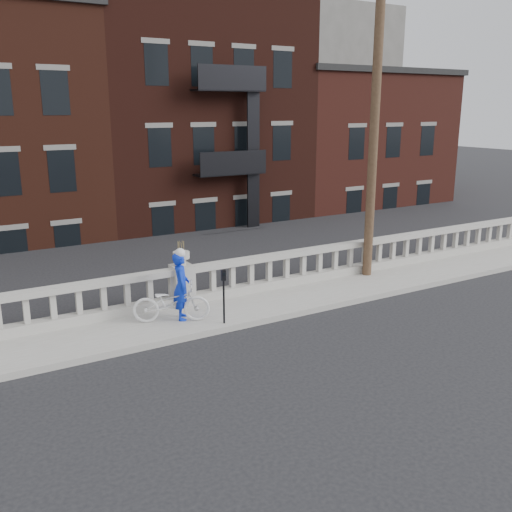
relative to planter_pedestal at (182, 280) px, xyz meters
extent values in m
plane|color=black|center=(0.00, -3.95, -0.83)|extent=(120.00, 120.00, 0.00)
cube|color=gray|center=(0.00, -0.95, -0.76)|extent=(32.00, 2.20, 0.15)
cube|color=gray|center=(0.00, 0.00, -0.56)|extent=(28.00, 0.34, 0.25)
cube|color=gray|center=(0.00, 0.00, 0.27)|extent=(28.00, 0.34, 0.16)
cube|color=gray|center=(0.00, 0.00, -0.13)|extent=(0.55, 0.55, 1.10)
cylinder|color=gray|center=(0.00, 0.00, 0.52)|extent=(0.24, 0.24, 0.20)
cylinder|color=gray|center=(0.00, 0.00, 0.70)|extent=(0.44, 0.44, 0.18)
cube|color=#605E59|center=(0.00, 0.35, -3.26)|extent=(36.00, 0.50, 5.15)
cube|color=black|center=(0.00, 22.00, -6.08)|extent=(80.00, 44.00, 0.50)
cube|color=#595651|center=(-2.00, 4.50, -3.83)|extent=(16.00, 7.00, 4.00)
cube|color=#595651|center=(22.00, 29.00, 3.17)|extent=(14.00, 14.00, 18.00)
cube|color=black|center=(6.00, 16.00, 1.92)|extent=(10.00, 14.00, 15.50)
cube|color=#4F1F18|center=(16.00, 16.00, 0.17)|extent=(10.00, 14.00, 12.00)
cube|color=black|center=(16.00, 16.00, 6.32)|extent=(10.30, 14.30, 0.30)
cylinder|color=#422D1E|center=(6.20, -0.35, 4.32)|extent=(0.28, 0.28, 10.00)
cylinder|color=black|center=(0.32, -1.80, -0.13)|extent=(0.05, 0.05, 1.10)
cube|color=black|center=(0.32, -1.80, 0.55)|extent=(0.10, 0.08, 0.26)
cube|color=black|center=(0.32, -1.85, 0.59)|extent=(0.06, 0.01, 0.08)
imported|color=silver|center=(-0.74, -1.03, -0.18)|extent=(2.00, 1.38, 0.99)
imported|color=#0C29C1|center=(-0.44, -0.98, 0.18)|extent=(0.61, 0.73, 1.72)
camera|label=1|loc=(-5.70, -13.58, 4.50)|focal=40.00mm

